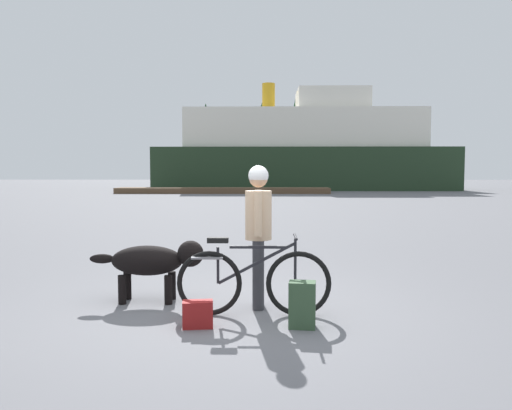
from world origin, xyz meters
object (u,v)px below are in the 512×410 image
Objects in this scene: bicycle at (253,281)px; backpack at (302,305)px; handbag_pannier at (198,314)px; ferry_boat at (304,152)px; sailboat_moored at (238,182)px; person_cyclist at (258,222)px; dog at (154,261)px.

bicycle is 3.58× the size of backpack.
ferry_boat is at bearing 84.07° from handbag_pannier.
bicycle is 0.77m from handbag_pannier.
ferry_boat is at bearing -43.93° from sailboat_moored.
handbag_pannier is at bearing -128.11° from person_cyclist.
bicycle is 44.22m from sailboat_moored.
ferry_boat is at bearing 84.89° from person_cyclist.
bicycle is 0.74m from person_cyclist.
backpack is at bearing -94.30° from ferry_boat.
ferry_boat is (3.40, 38.02, 2.19)m from person_cyclist.
handbag_pannier is at bearing -95.93° from ferry_boat.
dog is 0.06× the size of ferry_boat.
person_cyclist is 38.23m from ferry_boat.
bicycle is 5.55× the size of handbag_pannier.
bicycle is 1.22× the size of dog.
backpack is 44.68m from sailboat_moored.
sailboat_moored is at bearing 91.65° from dog.
ferry_boat reaches higher than person_cyclist.
handbag_pannier is (-0.58, -0.44, -0.26)m from bicycle.
bicycle is at bearing -95.15° from ferry_boat.
person_cyclist is 3.49× the size of backpack.
sailboat_moored is (-3.06, 44.58, 0.24)m from backpack.
dog is 4.54× the size of handbag_pannier.
dog is 1.31m from handbag_pannier.
dog is 2.93× the size of backpack.
dog is at bearing -88.35° from sailboat_moored.
person_cyclist reaches higher than dog.
person_cyclist is 1.22m from backpack.
backpack is 0.02× the size of ferry_boat.
sailboat_moored is (-5.98, 5.77, -2.75)m from ferry_boat.
sailboat_moored is (-2.53, 44.15, 0.09)m from bicycle.
ferry_boat is 8.75m from sailboat_moored.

